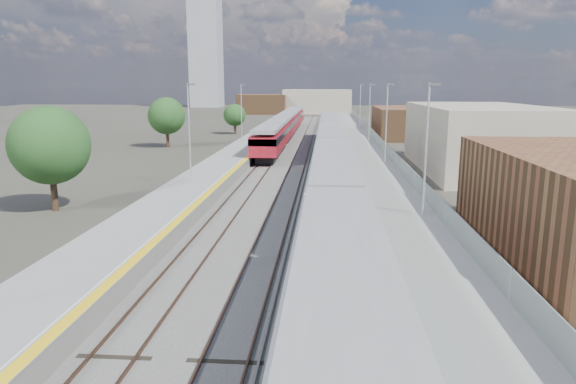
# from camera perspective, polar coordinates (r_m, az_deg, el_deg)

# --- Properties ---
(ground) EXTENTS (320.00, 320.00, 0.00)m
(ground) POSITION_cam_1_polar(r_m,az_deg,el_deg) (57.85, 3.29, 3.47)
(ground) COLOR #47443A
(ground) RESTS_ON ground
(ballast_bed) EXTENTS (10.50, 155.00, 0.06)m
(ballast_bed) POSITION_cam_1_polar(r_m,az_deg,el_deg) (60.40, 1.19, 3.87)
(ballast_bed) COLOR #565451
(ballast_bed) RESTS_ON ground
(tracks) EXTENTS (8.96, 160.00, 0.17)m
(tracks) POSITION_cam_1_polar(r_m,az_deg,el_deg) (62.02, 1.83, 4.15)
(tracks) COLOR #4C3323
(tracks) RESTS_ON ground
(platform_right) EXTENTS (4.70, 155.00, 8.52)m
(platform_right) POSITION_cam_1_polar(r_m,az_deg,el_deg) (60.38, 8.37, 4.23)
(platform_right) COLOR slate
(platform_right) RESTS_ON ground
(platform_left) EXTENTS (4.30, 155.00, 8.52)m
(platform_left) POSITION_cam_1_polar(r_m,az_deg,el_deg) (61.07, -5.21, 4.38)
(platform_left) COLOR slate
(platform_left) RESTS_ON ground
(buildings) EXTENTS (72.00, 185.50, 40.00)m
(buildings) POSITION_cam_1_polar(r_m,az_deg,el_deg) (147.09, -3.22, 12.71)
(buildings) COLOR brown
(buildings) RESTS_ON ground
(green_train) EXTENTS (3.03, 84.26, 3.33)m
(green_train) POSITION_cam_1_polar(r_m,az_deg,el_deg) (43.43, 4.94, 3.79)
(green_train) COLOR black
(green_train) RESTS_ON ground
(red_train) EXTENTS (2.94, 59.62, 3.71)m
(red_train) POSITION_cam_1_polar(r_m,az_deg,el_deg) (81.76, -0.25, 7.48)
(red_train) COLOR black
(red_train) RESTS_ON ground
(tree_a) EXTENTS (5.21, 5.21, 7.06)m
(tree_a) POSITION_cam_1_polar(r_m,az_deg,el_deg) (37.58, -24.96, 4.71)
(tree_a) COLOR #382619
(tree_a) RESTS_ON ground
(tree_b) EXTENTS (4.98, 4.98, 6.75)m
(tree_b) POSITION_cam_1_polar(r_m,az_deg,el_deg) (72.06, -13.35, 8.22)
(tree_b) COLOR #382619
(tree_b) RESTS_ON ground
(tree_c) EXTENTS (3.82, 3.82, 5.18)m
(tree_c) POSITION_cam_1_polar(r_m,az_deg,el_deg) (89.82, -5.95, 8.49)
(tree_c) COLOR #382619
(tree_c) RESTS_ON ground
(tree_d) EXTENTS (4.12, 4.12, 5.58)m
(tree_d) POSITION_cam_1_polar(r_m,az_deg,el_deg) (69.36, 21.53, 6.98)
(tree_d) COLOR #382619
(tree_d) RESTS_ON ground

